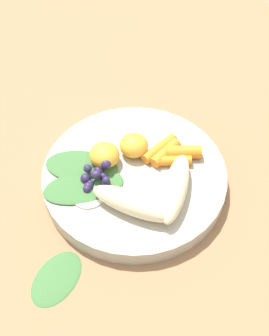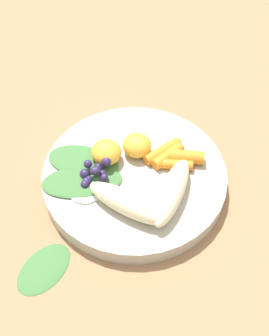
# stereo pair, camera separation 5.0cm
# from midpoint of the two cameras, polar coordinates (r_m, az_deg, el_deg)

# --- Properties ---
(ground_plane) EXTENTS (2.40, 2.40, 0.00)m
(ground_plane) POSITION_cam_midpoint_polar(r_m,az_deg,el_deg) (0.69, -2.08, -1.97)
(ground_plane) COLOR #99704C
(bowl) EXTENTS (0.27, 0.27, 0.03)m
(bowl) POSITION_cam_midpoint_polar(r_m,az_deg,el_deg) (0.68, -2.11, -1.31)
(bowl) COLOR #B2AD9E
(bowl) RESTS_ON ground_plane
(banana_peeled_left) EXTENTS (0.05, 0.12, 0.03)m
(banana_peeled_left) POSITION_cam_midpoint_polar(r_m,az_deg,el_deg) (0.64, 2.82, -2.61)
(banana_peeled_left) COLOR beige
(banana_peeled_left) RESTS_ON bowl
(banana_peeled_right) EXTENTS (0.12, 0.03, 0.03)m
(banana_peeled_right) POSITION_cam_midpoint_polar(r_m,az_deg,el_deg) (0.62, -2.53, -4.52)
(banana_peeled_right) COLOR beige
(banana_peeled_right) RESTS_ON bowl
(orange_segment_near) EXTENTS (0.04, 0.04, 0.03)m
(orange_segment_near) POSITION_cam_midpoint_polar(r_m,az_deg,el_deg) (0.67, -5.87, 1.51)
(orange_segment_near) COLOR #F4A833
(orange_segment_near) RESTS_ON bowl
(orange_segment_far) EXTENTS (0.04, 0.04, 0.03)m
(orange_segment_far) POSITION_cam_midpoint_polar(r_m,az_deg,el_deg) (0.68, -2.19, 2.73)
(orange_segment_far) COLOR #F4A833
(orange_segment_far) RESTS_ON bowl
(carrot_front) EXTENTS (0.05, 0.04, 0.01)m
(carrot_front) POSITION_cam_midpoint_polar(r_m,az_deg,el_deg) (0.68, 2.71, 0.81)
(carrot_front) COLOR orange
(carrot_front) RESTS_ON bowl
(carrot_mid_left) EXTENTS (0.05, 0.04, 0.02)m
(carrot_mid_left) POSITION_cam_midpoint_polar(r_m,az_deg,el_deg) (0.68, 4.03, 1.87)
(carrot_mid_left) COLOR orange
(carrot_mid_left) RESTS_ON bowl
(carrot_mid_right) EXTENTS (0.03, 0.06, 0.02)m
(carrot_mid_right) POSITION_cam_midpoint_polar(r_m,az_deg,el_deg) (0.68, 1.74, 1.78)
(carrot_mid_right) COLOR orange
(carrot_mid_right) RESTS_ON bowl
(carrot_rear) EXTENTS (0.04, 0.06, 0.02)m
(carrot_rear) POSITION_cam_midpoint_polar(r_m,az_deg,el_deg) (0.69, 1.03, 2.31)
(carrot_rear) COLOR orange
(carrot_rear) RESTS_ON bowl
(blueberry_pile) EXTENTS (0.04, 0.05, 0.03)m
(blueberry_pile) POSITION_cam_midpoint_polar(r_m,az_deg,el_deg) (0.66, -6.93, -1.17)
(blueberry_pile) COLOR #2D234C
(blueberry_pile) RESTS_ON bowl
(coconut_shred_patch) EXTENTS (0.05, 0.05, 0.00)m
(coconut_shred_patch) POSITION_cam_midpoint_polar(r_m,az_deg,el_deg) (0.65, -7.94, -3.33)
(coconut_shred_patch) COLOR white
(coconut_shred_patch) RESTS_ON bowl
(kale_leaf_left) EXTENTS (0.12, 0.08, 0.01)m
(kale_leaf_left) POSITION_cam_midpoint_polar(r_m,az_deg,el_deg) (0.68, -8.63, 0.10)
(kale_leaf_left) COLOR #3D7038
(kale_leaf_left) RESTS_ON bowl
(kale_leaf_right) EXTENTS (0.13, 0.12, 0.01)m
(kale_leaf_right) POSITION_cam_midpoint_polar(r_m,az_deg,el_deg) (0.66, -8.48, -2.38)
(kale_leaf_right) COLOR #3D7038
(kale_leaf_right) RESTS_ON bowl
(kale_leaf_stray) EXTENTS (0.06, 0.09, 0.01)m
(kale_leaf_stray) POSITION_cam_midpoint_polar(r_m,az_deg,el_deg) (0.63, -11.96, -13.26)
(kale_leaf_stray) COLOR #3D7038
(kale_leaf_stray) RESTS_ON ground_plane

